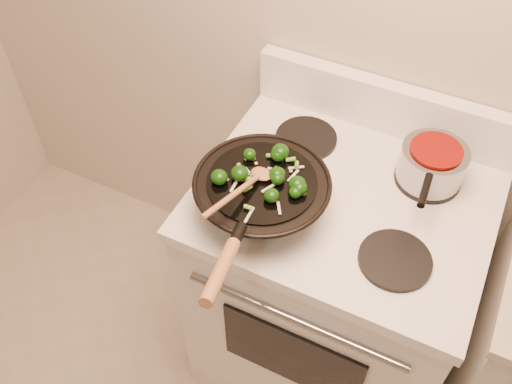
% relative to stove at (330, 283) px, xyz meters
% --- Properties ---
extents(stove, '(0.78, 0.67, 1.08)m').
position_rel_stove_xyz_m(stove, '(0.00, 0.00, 0.00)').
color(stove, white).
rests_on(stove, ground).
extents(wok, '(0.35, 0.57, 0.19)m').
position_rel_stove_xyz_m(wok, '(-0.18, -0.16, 0.52)').
color(wok, black).
rests_on(wok, stove).
extents(stirfry, '(0.23, 0.25, 0.04)m').
position_rel_stove_xyz_m(stirfry, '(-0.17, -0.14, 0.58)').
color(stirfry, '#0F3508').
rests_on(stirfry, wok).
extents(wooden_spoon, '(0.07, 0.25, 0.07)m').
position_rel_stove_xyz_m(wooden_spoon, '(-0.20, -0.21, 0.60)').
color(wooden_spoon, '#9B653D').
rests_on(wooden_spoon, wok).
extents(saucepan, '(0.18, 0.29, 0.10)m').
position_rel_stove_xyz_m(saucepan, '(0.18, 0.15, 0.51)').
color(saucepan, gray).
rests_on(saucepan, stove).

